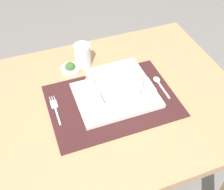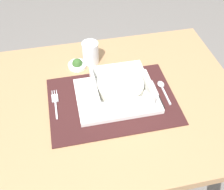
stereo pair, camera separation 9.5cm
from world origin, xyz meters
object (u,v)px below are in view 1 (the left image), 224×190
Objects in this scene: fork at (55,108)px; drinking_glass at (83,56)px; spoon at (158,82)px; dining_table at (111,120)px; bread_knife at (146,90)px; condiment_saucer at (70,68)px; butter_knife at (155,91)px; porridge_bowl at (119,87)px.

fork is 1.50× the size of drinking_glass.
spoon is 1.30× the size of drinking_glass.
dining_table is 0.18m from bread_knife.
fork is 1.84× the size of condiment_saucer.
drinking_glass reaches higher than spoon.
butter_knife is at bearing -50.93° from drinking_glass.
porridge_bowl is 0.23m from fork.
condiment_saucer is (-0.09, 0.20, 0.13)m from dining_table.
butter_knife reaches higher than fork.
bread_knife is 0.30m from condiment_saucer.
spoon is 0.05m from butter_knife.
dining_table is 0.23m from spoon.
condiment_saucer is at bearing 143.20° from bread_knife.
porridge_bowl is 1.38× the size of fork.
condiment_saucer reaches higher than bread_knife.
drinking_glass is 1.23× the size of condiment_saucer.
dining_table is at bearing -10.82° from fork.
spoon reaches higher than dining_table.
drinking_glass reaches higher than fork.
condiment_saucer is at bearing 139.15° from butter_knife.
spoon reaches higher than bread_knife.
drinking_glass is (-0.07, 0.21, -0.00)m from porridge_bowl.
butter_knife is at bearing -9.36° from dining_table.
drinking_glass is (-0.04, 0.21, 0.16)m from dining_table.
dining_table is at bearing -169.35° from porridge_bowl.
dining_table is 10.22× the size of drinking_glass.
dining_table is 6.69× the size of bread_knife.
spoon is 0.85× the size of bread_knife.
porridge_bowl reaches higher than condiment_saucer.
porridge_bowl is 0.13m from butter_knife.
spoon is (0.19, 0.01, 0.13)m from dining_table.
drinking_glass reaches higher than condiment_saucer.
spoon is 0.34m from condiment_saucer.
dining_table is 6.83× the size of fork.
fork is 0.35m from butter_knife.
dining_table is 0.20m from butter_knife.
fork is at bearing -119.28° from condiment_saucer.
porridge_bowl is 0.11m from bread_knife.
condiment_saucer is (-0.28, 0.18, 0.00)m from spoon.
dining_table is 0.23m from fork.
butter_knife is 1.89× the size of condiment_saucer.
spoon reaches higher than butter_knife.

